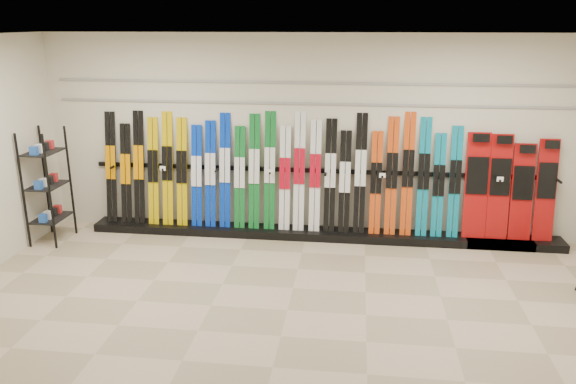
# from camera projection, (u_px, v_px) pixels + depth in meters

# --- Properties ---
(floor) EXTENTS (8.00, 8.00, 0.00)m
(floor) POSITION_uv_depth(u_px,v_px,m) (287.00, 310.00, 6.38)
(floor) COLOR gray
(floor) RESTS_ON ground
(back_wall) EXTENTS (8.00, 0.00, 8.00)m
(back_wall) POSITION_uv_depth(u_px,v_px,m) (308.00, 137.00, 8.32)
(back_wall) COLOR beige
(back_wall) RESTS_ON floor
(ceiling) EXTENTS (8.00, 8.00, 0.00)m
(ceiling) POSITION_uv_depth(u_px,v_px,m) (287.00, 37.00, 5.50)
(ceiling) COLOR silver
(ceiling) RESTS_ON back_wall
(ski_rack_base) EXTENTS (8.00, 0.40, 0.12)m
(ski_rack_base) POSITION_uv_depth(u_px,v_px,m) (321.00, 234.00, 8.50)
(ski_rack_base) COLOR black
(ski_rack_base) RESTS_ON floor
(skis) EXTENTS (5.37, 0.29, 1.79)m
(skis) POSITION_uv_depth(u_px,v_px,m) (277.00, 175.00, 8.40)
(skis) COLOR black
(skis) RESTS_ON ski_rack_base
(snowboards) EXTENTS (1.26, 0.24, 1.52)m
(snowboards) POSITION_uv_depth(u_px,v_px,m) (509.00, 189.00, 8.02)
(snowboards) COLOR #990C0C
(snowboards) RESTS_ON ski_rack_base
(accessory_rack) EXTENTS (0.40, 0.60, 1.68)m
(accessory_rack) POSITION_uv_depth(u_px,v_px,m) (47.00, 186.00, 8.19)
(accessory_rack) COLOR black
(accessory_rack) RESTS_ON floor
(slatwall_rail_0) EXTENTS (7.60, 0.02, 0.03)m
(slatwall_rail_0) POSITION_uv_depth(u_px,v_px,m) (308.00, 104.00, 8.15)
(slatwall_rail_0) COLOR gray
(slatwall_rail_0) RESTS_ON back_wall
(slatwall_rail_1) EXTENTS (7.60, 0.02, 0.03)m
(slatwall_rail_1) POSITION_uv_depth(u_px,v_px,m) (309.00, 83.00, 8.06)
(slatwall_rail_1) COLOR gray
(slatwall_rail_1) RESTS_ON back_wall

